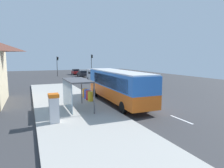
{
  "coord_description": "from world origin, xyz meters",
  "views": [
    {
      "loc": [
        -9.75,
        -16.34,
        4.4
      ],
      "look_at": [
        -1.0,
        3.75,
        1.5
      ],
      "focal_mm": 30.78,
      "sensor_mm": 36.0,
      "label": 1
    }
  ],
  "objects_px": {
    "sedan_far": "(82,74)",
    "recycling_bin_blue": "(87,94)",
    "recycling_bin_orange": "(85,93)",
    "traffic_light_far_side": "(57,63)",
    "ticket_machine": "(54,108)",
    "recycling_bin_yellow": "(90,96)",
    "recycling_bin_red": "(88,95)",
    "traffic_light_near_side": "(92,62)",
    "white_van": "(96,74)",
    "bus_shelter": "(74,87)",
    "sedan_near": "(76,72)",
    "bus": "(117,85)"
  },
  "relations": [
    {
      "from": "sedan_far",
      "to": "recycling_bin_blue",
      "type": "distance_m",
      "value": 26.98
    },
    {
      "from": "recycling_bin_orange",
      "to": "traffic_light_far_side",
      "type": "distance_m",
      "value": 28.94
    },
    {
      "from": "ticket_machine",
      "to": "recycling_bin_yellow",
      "type": "height_order",
      "value": "ticket_machine"
    },
    {
      "from": "recycling_bin_orange",
      "to": "recycling_bin_red",
      "type": "bearing_deg",
      "value": -90.0
    },
    {
      "from": "recycling_bin_blue",
      "to": "recycling_bin_orange",
      "type": "xyz_separation_m",
      "value": [
        0.0,
        0.7,
        0.0
      ]
    },
    {
      "from": "sedan_far",
      "to": "traffic_light_near_side",
      "type": "height_order",
      "value": "traffic_light_near_side"
    },
    {
      "from": "ticket_machine",
      "to": "white_van",
      "type": "bearing_deg",
      "value": 65.01
    },
    {
      "from": "recycling_bin_yellow",
      "to": "bus_shelter",
      "type": "distance_m",
      "value": 3.65
    },
    {
      "from": "sedan_far",
      "to": "bus_shelter",
      "type": "distance_m",
      "value": 31.36
    },
    {
      "from": "recycling_bin_orange",
      "to": "recycling_bin_yellow",
      "type": "bearing_deg",
      "value": -90.0
    },
    {
      "from": "traffic_light_near_side",
      "to": "recycling_bin_blue",
      "type": "bearing_deg",
      "value": -108.67
    },
    {
      "from": "sedan_far",
      "to": "ticket_machine",
      "type": "bearing_deg",
      "value": -107.94
    },
    {
      "from": "white_van",
      "to": "ticket_machine",
      "type": "bearing_deg",
      "value": -114.99
    },
    {
      "from": "sedan_near",
      "to": "bus",
      "type": "bearing_deg",
      "value": -96.39
    },
    {
      "from": "recycling_bin_orange",
      "to": "traffic_light_near_side",
      "type": "xyz_separation_m",
      "value": [
        9.69,
        28.0,
        2.97
      ]
    },
    {
      "from": "sedan_far",
      "to": "bus_shelter",
      "type": "height_order",
      "value": "bus_shelter"
    },
    {
      "from": "bus_shelter",
      "to": "sedan_far",
      "type": "bearing_deg",
      "value": 73.86
    },
    {
      "from": "recycling_bin_yellow",
      "to": "recycling_bin_orange",
      "type": "height_order",
      "value": "same"
    },
    {
      "from": "white_van",
      "to": "bus",
      "type": "bearing_deg",
      "value": -102.02
    },
    {
      "from": "recycling_bin_red",
      "to": "recycling_bin_orange",
      "type": "height_order",
      "value": "same"
    },
    {
      "from": "recycling_bin_blue",
      "to": "traffic_light_near_side",
      "type": "height_order",
      "value": "traffic_light_near_side"
    },
    {
      "from": "white_van",
      "to": "sedan_far",
      "type": "bearing_deg",
      "value": 89.44
    },
    {
      "from": "bus",
      "to": "recycling_bin_blue",
      "type": "height_order",
      "value": "bus"
    },
    {
      "from": "recycling_bin_yellow",
      "to": "traffic_light_near_side",
      "type": "bearing_deg",
      "value": 72.15
    },
    {
      "from": "recycling_bin_yellow",
      "to": "recycling_bin_blue",
      "type": "bearing_deg",
      "value": 90.0
    },
    {
      "from": "ticket_machine",
      "to": "recycling_bin_red",
      "type": "bearing_deg",
      "value": 55.25
    },
    {
      "from": "sedan_far",
      "to": "traffic_light_far_side",
      "type": "height_order",
      "value": "traffic_light_far_side"
    },
    {
      "from": "sedan_near",
      "to": "traffic_light_near_side",
      "type": "distance_m",
      "value": 6.34
    },
    {
      "from": "bus",
      "to": "sedan_far",
      "type": "xyz_separation_m",
      "value": [
        4.01,
        28.62,
        -1.05
      ]
    },
    {
      "from": "recycling_bin_yellow",
      "to": "bus_shelter",
      "type": "relative_size",
      "value": 0.24
    },
    {
      "from": "recycling_bin_red",
      "to": "white_van",
      "type": "bearing_deg",
      "value": 68.96
    },
    {
      "from": "recycling_bin_yellow",
      "to": "bus_shelter",
      "type": "bearing_deg",
      "value": -131.36
    },
    {
      "from": "white_van",
      "to": "bus_shelter",
      "type": "height_order",
      "value": "bus_shelter"
    },
    {
      "from": "ticket_machine",
      "to": "recycling_bin_orange",
      "type": "xyz_separation_m",
      "value": [
        4.14,
        7.36,
        -0.52
      ]
    },
    {
      "from": "recycling_bin_yellow",
      "to": "recycling_bin_red",
      "type": "height_order",
      "value": "same"
    },
    {
      "from": "sedan_near",
      "to": "traffic_light_near_side",
      "type": "bearing_deg",
      "value": -55.78
    },
    {
      "from": "bus",
      "to": "bus_shelter",
      "type": "bearing_deg",
      "value": -162.5
    },
    {
      "from": "white_van",
      "to": "recycling_bin_orange",
      "type": "xyz_separation_m",
      "value": [
        -6.4,
        -15.24,
        -0.69
      ]
    },
    {
      "from": "recycling_bin_orange",
      "to": "traffic_light_far_side",
      "type": "xyz_separation_m",
      "value": [
        1.1,
        28.8,
        2.63
      ]
    },
    {
      "from": "recycling_bin_blue",
      "to": "traffic_light_far_side",
      "type": "relative_size",
      "value": 0.19
    },
    {
      "from": "recycling_bin_orange",
      "to": "traffic_light_near_side",
      "type": "height_order",
      "value": "traffic_light_near_side"
    },
    {
      "from": "white_van",
      "to": "traffic_light_far_side",
      "type": "height_order",
      "value": "traffic_light_far_side"
    },
    {
      "from": "bus",
      "to": "recycling_bin_yellow",
      "type": "bearing_deg",
      "value": 157.5
    },
    {
      "from": "sedan_near",
      "to": "recycling_bin_orange",
      "type": "bearing_deg",
      "value": -101.25
    },
    {
      "from": "bus",
      "to": "recycling_bin_orange",
      "type": "xyz_separation_m",
      "value": [
        -2.49,
        3.13,
        -1.19
      ]
    },
    {
      "from": "ticket_machine",
      "to": "traffic_light_near_side",
      "type": "xyz_separation_m",
      "value": [
        13.83,
        35.36,
        2.45
      ]
    },
    {
      "from": "traffic_light_near_side",
      "to": "traffic_light_far_side",
      "type": "xyz_separation_m",
      "value": [
        -8.59,
        0.8,
        -0.34
      ]
    },
    {
      "from": "bus",
      "to": "bus_shelter",
      "type": "height_order",
      "value": "bus"
    },
    {
      "from": "sedan_near",
      "to": "sedan_far",
      "type": "distance_m",
      "value": 7.2
    },
    {
      "from": "bus",
      "to": "sedan_far",
      "type": "bearing_deg",
      "value": 82.02
    }
  ]
}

